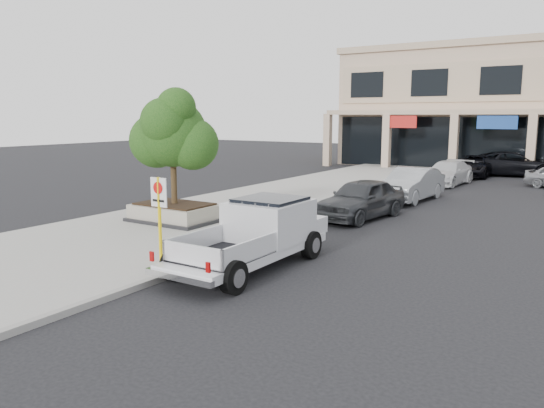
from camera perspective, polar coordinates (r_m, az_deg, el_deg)
The scene contains 13 objects.
ground at distance 14.52m, azimuth -0.25°, elevation -6.68°, with size 120.00×120.00×0.00m, color black.
sidewalk at distance 22.37m, azimuth -3.68°, elevation -0.75°, with size 8.00×52.00×0.15m, color gray.
curb at distance 20.31m, azimuth 5.33°, elevation -1.83°, with size 0.20×52.00×0.15m, color gray.
planter at distance 20.11m, azimuth -10.41°, elevation -0.90°, with size 3.20×2.20×0.68m.
planter_tree at distance 19.82m, azimuth -10.08°, elevation 7.52°, with size 2.90×2.55×4.00m.
no_parking_sign at distance 14.33m, azimuth -12.03°, elevation -0.41°, with size 0.55×0.09×2.30m.
hedge at distance 18.56m, azimuth -0.63°, elevation -1.16°, with size 1.10×0.99×0.94m, color #194413.
pickup_truck at distance 14.10m, azimuth -2.52°, elevation -3.42°, with size 2.11×5.69×1.79m, color silver, non-canonical shape.
curb_car_a at distance 21.26m, azimuth 9.53°, elevation 0.56°, with size 1.87×4.65×1.58m, color #2D2E32.
curb_car_b at distance 26.28m, azimuth 14.74°, elevation 2.04°, with size 1.66×4.75×1.57m, color #9EA1A5.
curb_car_c at distance 33.05m, azimuth 18.33°, elevation 3.19°, with size 1.95×4.80×1.39m, color silver.
curb_car_d at distance 38.03m, azimuth 20.86°, elevation 3.83°, with size 2.36×5.12×1.42m, color black.
lot_car_d at distance 39.40m, azimuth 24.57°, elevation 3.95°, with size 2.75×5.97×1.66m, color black.
Camera 1 is at (7.61, -11.69, 4.04)m, focal length 35.00 mm.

